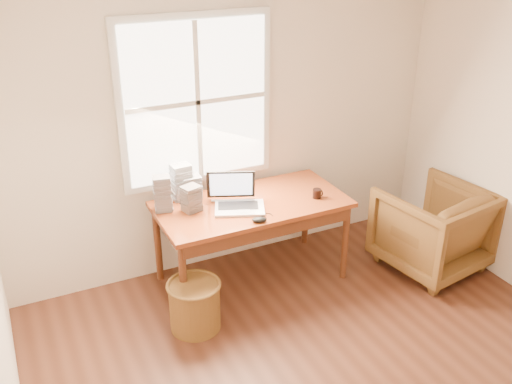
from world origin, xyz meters
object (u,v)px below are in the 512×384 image
armchair (432,228)px  coffee_mug (317,194)px  wicker_stool (195,306)px  laptop (239,192)px  desk (252,204)px  cd_stack_a (181,182)px

armchair → coffee_mug: (-1.01, 0.35, 0.40)m
wicker_stool → laptop: (0.55, 0.35, 0.71)m
desk → laptop: 0.24m
wicker_stool → coffee_mug: bearing=12.1°
laptop → armchair: bearing=8.0°
desk → armchair: 1.67m
laptop → desk: bearing=50.9°
desk → wicker_stool: desk is taller
laptop → wicker_stool: bearing=-124.5°
coffee_mug → cd_stack_a: size_ratio=0.26×
wicker_stool → cd_stack_a: size_ratio=1.26×
coffee_mug → wicker_stool: bearing=174.5°
desk → coffee_mug: size_ratio=19.74×
coffee_mug → desk: bearing=145.3°
desk → laptop: size_ratio=3.60×
coffee_mug → laptop: bearing=155.0°
coffee_mug → cd_stack_a: 1.15m
desk → cd_stack_a: 0.62m
wicker_stool → cd_stack_a: bearing=75.8°
wicker_stool → laptop: size_ratio=0.88×
armchair → coffee_mug: size_ratio=10.50×
armchair → cd_stack_a: (-2.05, 0.84, 0.52)m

